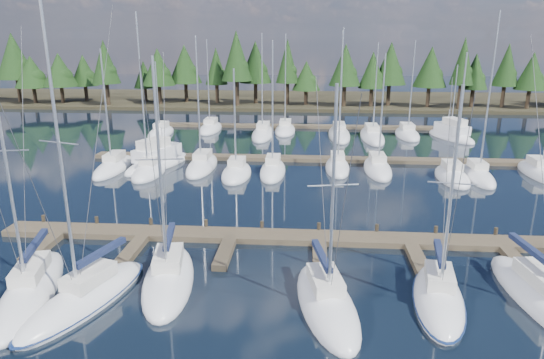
# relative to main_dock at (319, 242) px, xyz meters

# --- Properties ---
(ground) EXTENTS (260.00, 260.00, 0.00)m
(ground) POSITION_rel_main_dock_xyz_m (0.00, 12.64, -0.20)
(ground) COLOR black
(ground) RESTS_ON ground
(far_shore) EXTENTS (220.00, 30.00, 0.60)m
(far_shore) POSITION_rel_main_dock_xyz_m (0.00, 72.64, 0.10)
(far_shore) COLOR #2C2718
(far_shore) RESTS_ON ground
(main_dock) EXTENTS (44.00, 6.13, 0.90)m
(main_dock) POSITION_rel_main_dock_xyz_m (0.00, 0.00, 0.00)
(main_dock) COLOR brown
(main_dock) RESTS_ON ground
(back_docks) EXTENTS (50.00, 21.80, 0.40)m
(back_docks) POSITION_rel_main_dock_xyz_m (0.00, 32.23, -0.00)
(back_docks) COLOR brown
(back_docks) RESTS_ON ground
(front_sailboat_0) EXTENTS (4.75, 10.12, 14.75)m
(front_sailboat_0) POSITION_rel_main_dock_xyz_m (-15.58, -7.82, 0.09)
(front_sailboat_0) COLOR silver
(front_sailboat_0) RESTS_ON ground
(front_sailboat_1) EXTENTS (5.34, 9.59, 15.75)m
(front_sailboat_1) POSITION_rel_main_dock_xyz_m (-12.31, -8.31, 0.10)
(front_sailboat_1) COLOR silver
(front_sailboat_1) RESTS_ON ground
(front_sailboat_2) EXTENTS (4.19, 8.96, 13.31)m
(front_sailboat_2) POSITION_rel_main_dock_xyz_m (-8.57, -5.92, 0.08)
(front_sailboat_2) COLOR silver
(front_sailboat_2) RESTS_ON ground
(front_sailboat_3) EXTENTS (4.30, 8.92, 12.23)m
(front_sailboat_3) POSITION_rel_main_dock_xyz_m (0.23, -7.80, 0.08)
(front_sailboat_3) COLOR silver
(front_sailboat_3) RESTS_ON ground
(front_sailboat_4) EXTENTS (3.79, 8.31, 12.13)m
(front_sailboat_4) POSITION_rel_main_dock_xyz_m (6.07, -6.94, 0.08)
(front_sailboat_4) COLOR silver
(front_sailboat_4) RESTS_ON ground
(back_sailboat_rows) EXTENTS (46.52, 31.64, 16.35)m
(back_sailboat_rows) POSITION_rel_main_dock_xyz_m (-0.39, 27.74, 0.06)
(back_sailboat_rows) COLOR silver
(back_sailboat_rows) RESTS_ON ground
(motor_yacht_left) EXTENTS (6.61, 10.41, 4.95)m
(motor_yacht_left) POSITION_rel_main_dock_xyz_m (-16.89, 19.15, 0.33)
(motor_yacht_left) COLOR silver
(motor_yacht_left) RESTS_ON ground
(motor_yacht_right) EXTENTS (6.10, 9.61, 4.56)m
(motor_yacht_right) POSITION_rel_main_dock_xyz_m (18.51, 36.30, 0.30)
(motor_yacht_right) COLOR silver
(motor_yacht_right) RESTS_ON ground
(tree_line) EXTENTS (186.68, 12.05, 13.73)m
(tree_line) POSITION_rel_main_dock_xyz_m (-2.13, 62.89, 7.30)
(tree_line) COLOR black
(tree_line) RESTS_ON far_shore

